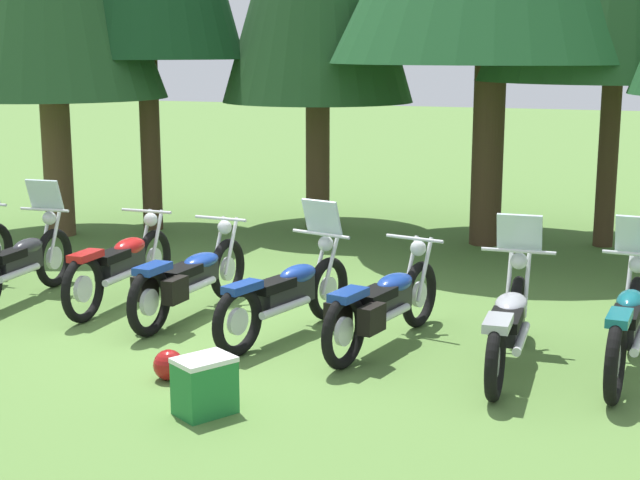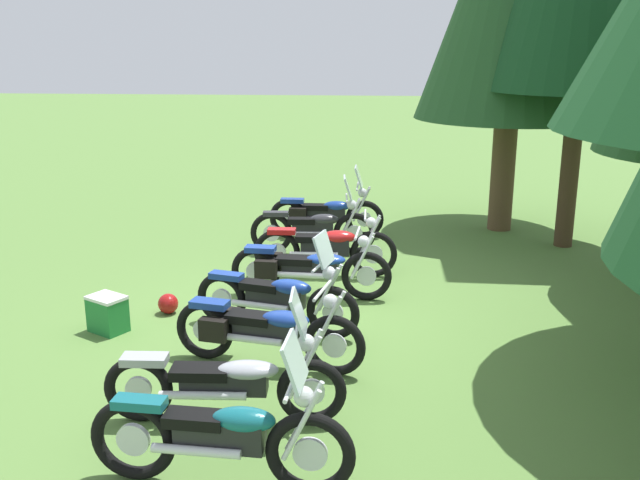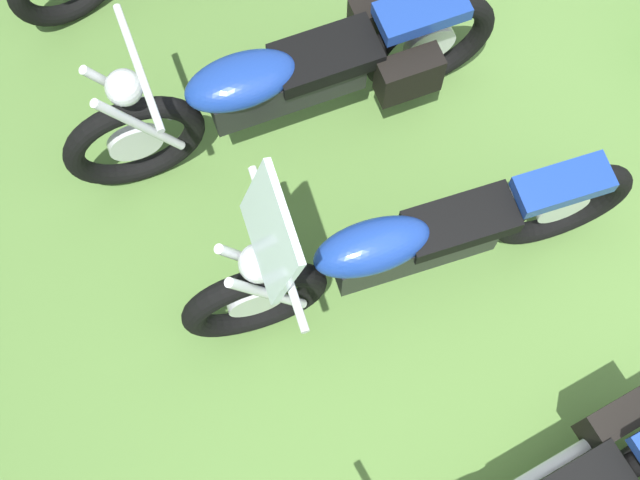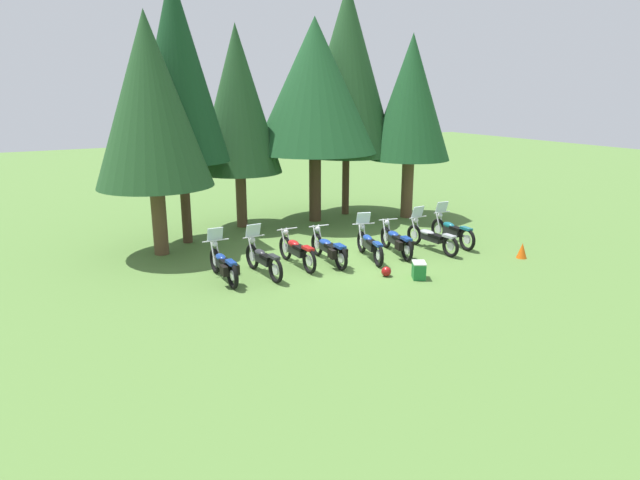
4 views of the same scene
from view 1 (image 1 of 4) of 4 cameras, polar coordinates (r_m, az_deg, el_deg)
The scene contains 10 objects.
ground_plane at distance 10.05m, azimuth -5.08°, elevation -5.31°, with size 80.00×80.00×0.00m, color #547A38.
motorcycle_1 at distance 11.46m, azimuth -17.99°, elevation -1.29°, with size 0.67×2.19×1.38m.
motorcycle_2 at distance 11.00m, azimuth -12.14°, elevation -1.49°, with size 0.68×2.28×1.03m.
motorcycle_3 at distance 10.33m, azimuth -8.08°, elevation -2.31°, with size 0.68×2.36×1.02m.
motorcycle_4 at distance 9.57m, azimuth -1.99°, elevation -3.25°, with size 0.84×2.20×1.36m.
motorcycle_5 at distance 9.22m, azimuth 3.88°, elevation -3.92°, with size 0.85×2.27×1.01m.
motorcycle_6 at distance 8.80m, azimuth 11.55°, elevation -4.91°, with size 0.73×2.38×1.35m.
motorcycle_7 at distance 8.88m, azimuth 18.43°, elevation -4.93°, with size 0.66×2.27×1.39m.
picnic_cooler at distance 7.67m, azimuth -7.12°, elevation -8.89°, with size 0.53×0.57×0.48m.
dropped_helmet at distance 8.51m, azimuth -9.32°, elevation -7.61°, with size 0.28×0.28×0.28m, color maroon.
Camera 1 is at (4.23, -8.64, 2.91)m, focal length 51.90 mm.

